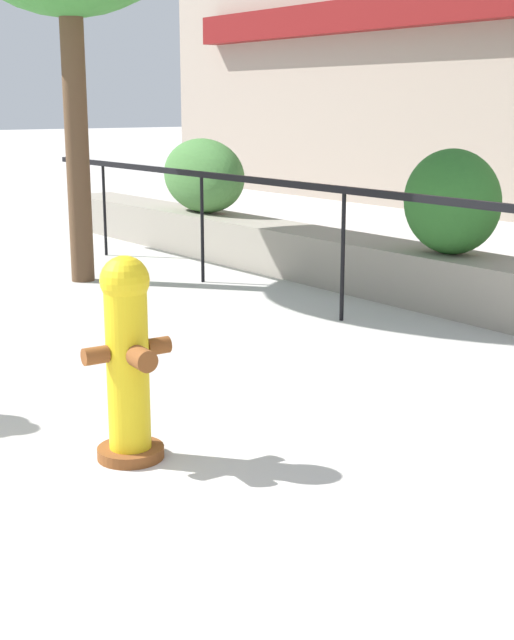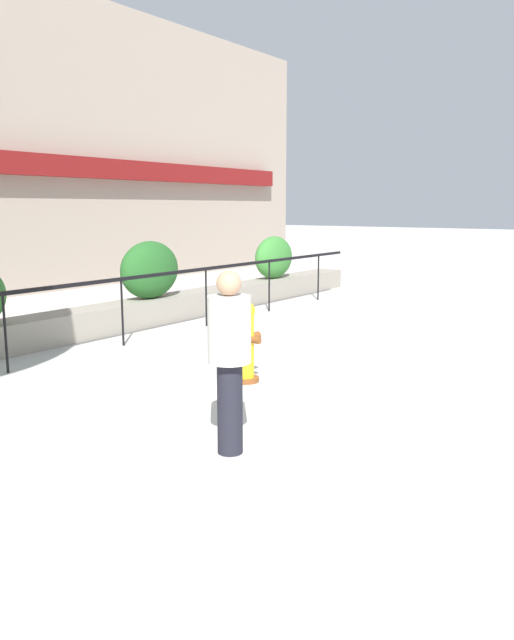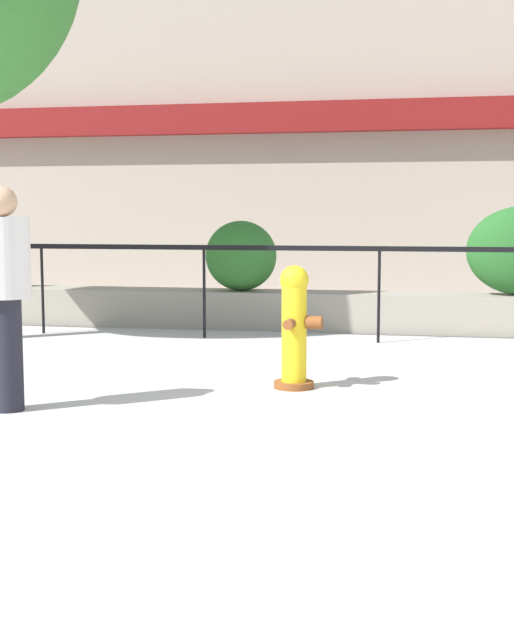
{
  "view_description": "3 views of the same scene",
  "coord_description": "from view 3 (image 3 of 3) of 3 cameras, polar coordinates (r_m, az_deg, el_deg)",
  "views": [
    {
      "loc": [
        3.37,
        -0.21,
        1.82
      ],
      "look_at": [
        -1.22,
        3.28,
        0.42
      ],
      "focal_mm": 50.0,
      "sensor_mm": 36.0,
      "label": 1
    },
    {
      "loc": [
        -6.96,
        -2.89,
        2.3
      ],
      "look_at": [
        0.22,
        2.3,
        0.68
      ],
      "focal_mm": 35.0,
      "sensor_mm": 36.0,
      "label": 2
    },
    {
      "loc": [
        0.68,
        -5.7,
        1.51
      ],
      "look_at": [
        -1.12,
        3.16,
        0.45
      ],
      "focal_mm": 50.0,
      "sensor_mm": 36.0,
      "label": 3
    }
  ],
  "objects": [
    {
      "name": "fire_hydrant",
      "position": [
        7.78,
        2.43,
        -0.37
      ],
      "size": [
        0.45,
        0.48,
        1.08
      ],
      "color": "brown",
      "rests_on": "ground"
    },
    {
      "name": "building_facade",
      "position": [
        17.87,
        9.51,
        14.59
      ],
      "size": [
        30.0,
        1.36,
        8.0
      ],
      "color": "gray",
      "rests_on": "ground"
    },
    {
      "name": "ground_plane",
      "position": [
        5.93,
        4.61,
        -8.06
      ],
      "size": [
        120.0,
        120.0,
        0.0
      ],
      "primitive_type": "plane",
      "color": "#BCB7B2"
    },
    {
      "name": "pedestrian",
      "position": [
        7.1,
        -15.84,
        2.22
      ],
      "size": [
        0.44,
        0.44,
        1.73
      ],
      "color": "black",
      "rests_on": "ground"
    },
    {
      "name": "hedge_bush_1",
      "position": [
        12.0,
        -1.04,
        4.13
      ],
      "size": [
        0.97,
        0.7,
        0.94
      ],
      "primitive_type": "ellipsoid",
      "color": "#2D6B28",
      "rests_on": "planter_wall_low"
    },
    {
      "name": "planter_wall_low",
      "position": [
        11.79,
        8.13,
        0.51
      ],
      "size": [
        18.0,
        0.7,
        0.5
      ],
      "primitive_type": "cube",
      "color": "gray",
      "rests_on": "ground"
    },
    {
      "name": "fence_railing_segment",
      "position": [
        10.63,
        7.84,
        3.99
      ],
      "size": [
        15.0,
        0.05,
        1.15
      ],
      "color": "black",
      "rests_on": "ground"
    }
  ]
}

